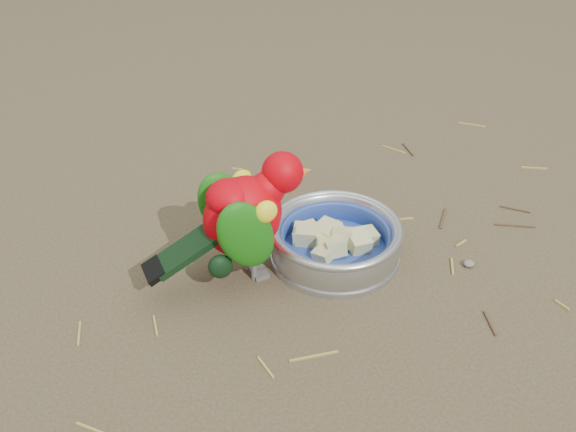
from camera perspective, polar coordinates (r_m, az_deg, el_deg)
name	(u,v)px	position (r m, az deg, el deg)	size (l,w,h in m)	color
ground	(374,293)	(0.95, 7.69, -6.78)	(60.00, 60.00, 0.00)	#4B3F2B
food_bowl	(335,253)	(1.01, 4.16, -3.29)	(0.20, 0.20, 0.02)	#B2B2BA
bowl_wall	(335,238)	(0.99, 4.23, -1.92)	(0.20, 0.20, 0.04)	#B2B2BA
fruit_wedges	(335,241)	(0.99, 4.21, -2.25)	(0.12, 0.12, 0.03)	#C4C37F
lory_parrot	(246,224)	(0.92, -3.75, -0.71)	(0.11, 0.23, 0.19)	#BB000A
ground_debris	(388,265)	(1.00, 8.87, -4.33)	(0.90, 0.80, 0.01)	#9F8B3F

